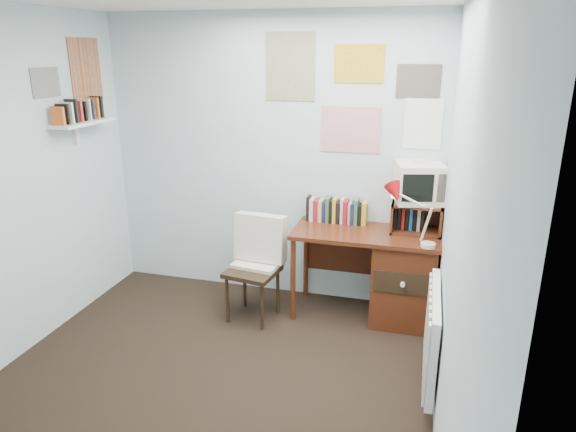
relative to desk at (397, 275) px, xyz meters
name	(u,v)px	position (x,y,z in m)	size (l,w,h in m)	color
ground	(194,404)	(-1.17, -1.48, -0.41)	(3.50, 3.50, 0.00)	black
back_wall	(271,160)	(-1.17, 0.27, 0.84)	(3.00, 0.02, 2.50)	silver
right_wall	(455,247)	(0.33, -1.48, 0.84)	(0.02, 3.50, 2.50)	silver
desk	(397,275)	(0.00, 0.00, 0.00)	(1.20, 0.55, 0.76)	#522412
desk_chair	(252,272)	(-1.16, -0.30, 0.02)	(0.44, 0.42, 0.85)	black
desk_lamp	(430,222)	(0.22, -0.22, 0.56)	(0.28, 0.24, 0.40)	#AA0B10
tv_riser	(416,217)	(0.12, 0.11, 0.48)	(0.40, 0.30, 0.25)	#522412
crt_tv	(419,181)	(0.12, 0.13, 0.78)	(0.36, 0.33, 0.34)	beige
book_row	(341,210)	(-0.51, 0.18, 0.46)	(0.60, 0.14, 0.22)	#522412
radiator	(433,335)	(0.29, -0.93, 0.01)	(0.09, 0.80, 0.60)	white
wall_shelf	(83,123)	(-2.57, -0.38, 1.21)	(0.20, 0.62, 0.24)	white
posters_back	(352,93)	(-0.47, 0.26, 1.44)	(1.20, 0.01, 0.90)	white
posters_left	(67,74)	(-2.67, -0.38, 1.59)	(0.01, 0.70, 0.60)	white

